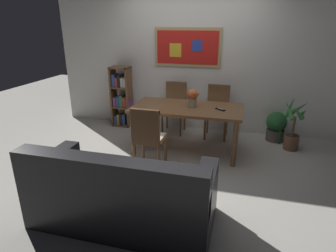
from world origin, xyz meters
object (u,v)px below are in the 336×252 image
at_px(dining_table, 187,112).
at_px(flower_vase, 192,97).
at_px(dining_chair_far_left, 175,103).
at_px(dining_chair_far_right, 217,107).
at_px(dining_chair_near_left, 148,134).
at_px(leather_couch, 121,196).
at_px(potted_ivy, 276,126).
at_px(potted_palm, 293,129).
at_px(tv_remote, 220,109).
at_px(bookshelf, 122,98).

distance_m(dining_table, flower_vase, 0.25).
height_order(dining_chair_far_left, dining_chair_far_right, same).
distance_m(dining_table, dining_chair_near_left, 0.87).
bearing_deg(leather_couch, potted_ivy, 58.00).
bearing_deg(dining_chair_near_left, potted_palm, 32.84).
bearing_deg(dining_chair_near_left, flower_vase, 62.78).
xyz_separation_m(dining_chair_near_left, flower_vase, (0.43, 0.84, 0.33)).
bearing_deg(dining_chair_near_left, tv_remote, 41.23).
height_order(bookshelf, flower_vase, bookshelf).
height_order(dining_chair_far_left, potted_ivy, dining_chair_far_left).
height_order(dining_table, dining_chair_far_right, dining_chair_far_right).
height_order(leather_couch, bookshelf, bookshelf).
relative_size(dining_chair_far_left, tv_remote, 5.99).
relative_size(dining_table, potted_palm, 1.96).
xyz_separation_m(dining_table, dining_chair_near_left, (-0.36, -0.79, -0.10)).
bearing_deg(dining_table, leather_couch, -98.32).
distance_m(dining_chair_far_left, dining_chair_near_left, 1.59).
relative_size(leather_couch, bookshelf, 1.56).
distance_m(dining_chair_far_left, bookshelf, 1.07).
distance_m(dining_chair_far_right, potted_palm, 1.27).
xyz_separation_m(leather_couch, flower_vase, (0.35, 1.93, 0.56)).
relative_size(dining_chair_far_left, dining_chair_far_right, 1.00).
bearing_deg(bookshelf, potted_palm, -6.65).
bearing_deg(dining_table, bookshelf, 149.94).
bearing_deg(flower_vase, bookshelf, 152.44).
xyz_separation_m(dining_chair_far_left, potted_palm, (2.00, -0.32, -0.19)).
relative_size(dining_chair_near_left, bookshelf, 0.79).
height_order(dining_chair_near_left, potted_palm, dining_chair_near_left).
bearing_deg(potted_ivy, leather_couch, -122.00).
height_order(dining_chair_far_right, leather_couch, dining_chair_far_right).
relative_size(dining_chair_far_left, potted_palm, 1.07).
relative_size(dining_chair_near_left, tv_remote, 5.99).
bearing_deg(potted_palm, dining_chair_far_right, 167.81).
distance_m(dining_chair_near_left, tv_remote, 1.16).
bearing_deg(bookshelf, potted_ivy, -0.84).
bearing_deg(flower_vase, potted_palm, 15.85).
xyz_separation_m(potted_palm, tv_remote, (-1.11, -0.52, 0.38)).
bearing_deg(leather_couch, potted_palm, 51.35).
bearing_deg(bookshelf, leather_couch, -66.57).
bearing_deg(leather_couch, dining_table, 81.68).
bearing_deg(tv_remote, dining_chair_near_left, -138.77).
height_order(dining_chair_near_left, flower_vase, flower_vase).
relative_size(dining_chair_far_right, potted_palm, 1.07).
distance_m(dining_table, tv_remote, 0.51).
height_order(dining_table, leather_couch, leather_couch).
bearing_deg(tv_remote, potted_ivy, 42.97).
bearing_deg(potted_ivy, flower_vase, -150.40).
xyz_separation_m(bookshelf, tv_remote, (1.96, -0.88, 0.18)).
height_order(dining_table, potted_ivy, dining_table).
distance_m(dining_chair_far_left, potted_ivy, 1.81).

